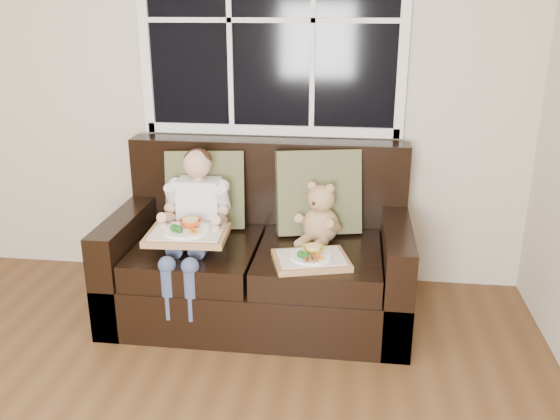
# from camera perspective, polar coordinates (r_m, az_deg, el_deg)

# --- Properties ---
(window_back) EXTENTS (1.62, 0.04, 1.37)m
(window_back) POSITION_cam_1_polar(r_m,az_deg,el_deg) (3.67, -0.86, 17.81)
(window_back) COLOR black
(window_back) RESTS_ON room_walls
(loveseat) EXTENTS (1.70, 0.92, 0.96)m
(loveseat) POSITION_cam_1_polar(r_m,az_deg,el_deg) (3.52, -1.84, -4.82)
(loveseat) COLOR black
(loveseat) RESTS_ON ground
(pillow_left) EXTENTS (0.49, 0.28, 0.48)m
(pillow_left) POSITION_cam_1_polar(r_m,az_deg,el_deg) (3.59, -7.16, 1.95)
(pillow_left) COLOR brown
(pillow_left) RESTS_ON loveseat
(pillow_right) EXTENTS (0.53, 0.33, 0.51)m
(pillow_right) POSITION_cam_1_polar(r_m,az_deg,el_deg) (3.49, 3.71, 1.74)
(pillow_right) COLOR brown
(pillow_right) RESTS_ON loveseat
(child) EXTENTS (0.36, 0.59, 0.81)m
(child) POSITION_cam_1_polar(r_m,az_deg,el_deg) (3.36, -8.15, -0.26)
(child) COLOR silver
(child) RESTS_ON loveseat
(teddy_bear) EXTENTS (0.26, 0.31, 0.37)m
(teddy_bear) POSITION_cam_1_polar(r_m,az_deg,el_deg) (3.37, 3.93, -0.73)
(teddy_bear) COLOR tan
(teddy_bear) RESTS_ON loveseat
(tray_left) EXTENTS (0.44, 0.35, 0.10)m
(tray_left) POSITION_cam_1_polar(r_m,az_deg,el_deg) (3.23, -8.90, -2.19)
(tray_left) COLOR #AF804F
(tray_left) RESTS_ON child
(tray_right) EXTENTS (0.45, 0.39, 0.09)m
(tray_right) POSITION_cam_1_polar(r_m,az_deg,el_deg) (3.12, 2.99, -4.68)
(tray_right) COLOR #AF804F
(tray_right) RESTS_ON loveseat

